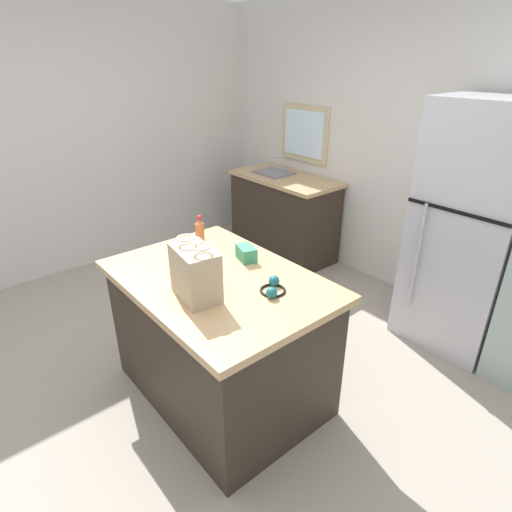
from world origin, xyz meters
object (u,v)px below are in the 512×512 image
shopping_bag (195,273)px  small_box (246,253)px  ear_defenders (273,288)px  kitchen_island (221,337)px  refrigerator (472,230)px  bottle (200,236)px

shopping_bag → small_box: (-0.18, 0.50, -0.10)m
small_box → ear_defenders: bearing=-18.8°
kitchen_island → refrigerator: size_ratio=0.75×
shopping_bag → refrigerator: bearing=74.4°
kitchen_island → small_box: small_box is taller
shopping_bag → small_box: shopping_bag is taller
small_box → kitchen_island: bearing=-74.4°
refrigerator → bottle: refrigerator is taller
bottle → ear_defenders: bottle is taller
shopping_bag → small_box: bearing=110.2°
refrigerator → bottle: size_ratio=7.22×
shopping_bag → bottle: size_ratio=1.30×
refrigerator → small_box: size_ratio=12.43×
bottle → ear_defenders: bearing=1.3°
refrigerator → small_box: bearing=-116.1°
bottle → ear_defenders: size_ratio=1.22×
kitchen_island → ear_defenders: size_ratio=6.57×
bottle → refrigerator: bearing=58.2°
small_box → bottle: 0.34m
kitchen_island → ear_defenders: bearing=22.7°
small_box → ear_defenders: 0.44m
small_box → bottle: bearing=-152.0°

